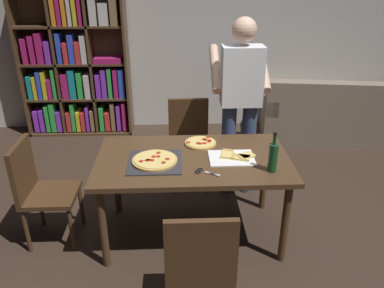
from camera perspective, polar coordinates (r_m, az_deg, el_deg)
ground_plane at (r=3.48m, az=0.11°, el=-13.07°), size 12.00×12.00×0.00m
back_wall at (r=5.39m, az=-1.19°, el=17.11°), size 6.40×0.10×2.80m
dining_table at (r=3.11m, az=0.12°, el=-3.32°), size 1.55×0.90×0.75m
chair_near_camera at (r=2.44m, az=1.17°, el=-17.19°), size 0.42×0.42×0.90m
chair_far_side at (r=4.02m, az=-0.49°, el=1.04°), size 0.42×0.42×0.90m
chair_left_end at (r=3.38m, az=-21.83°, el=-5.90°), size 0.42×0.42×0.90m
couch at (r=5.46m, az=19.40°, el=3.86°), size 1.80×1.08×0.85m
bookshelf at (r=5.42m, az=-16.81°, el=10.78°), size 1.40×0.35×1.95m
person_serving_pizza at (r=3.69m, az=7.21°, el=6.67°), size 0.55×0.54×1.75m
pepperoni_pizza_on_tray at (r=3.01m, az=-5.57°, el=-2.51°), size 0.41×0.41×0.04m
pizza_slices_on_towel at (r=3.08m, az=6.28°, el=-1.93°), size 0.38×0.28×0.03m
wine_bottle at (r=2.89m, az=11.96°, el=-1.88°), size 0.07×0.07×0.32m
kitchen_scissors at (r=2.86m, az=1.75°, el=-4.14°), size 0.19×0.14×0.01m
second_pizza_plain at (r=3.30m, az=1.28°, el=0.17°), size 0.27×0.27×0.03m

